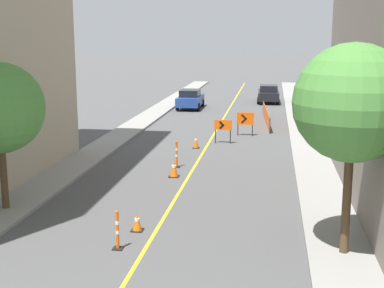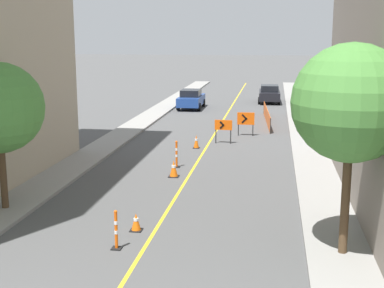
{
  "view_description": "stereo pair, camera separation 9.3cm",
  "coord_description": "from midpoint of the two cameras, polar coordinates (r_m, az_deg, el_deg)",
  "views": [
    {
      "loc": [
        3.5,
        -6.62,
        6.1
      ],
      "look_at": [
        -0.18,
        17.75,
        1.0
      ],
      "focal_mm": 50.0,
      "sensor_mm": 36.0,
      "label": 1
    },
    {
      "loc": [
        3.6,
        -6.6,
        6.1
      ],
      "look_at": [
        -0.18,
        17.75,
        1.0
      ],
      "focal_mm": 50.0,
      "sensor_mm": 36.0,
      "label": 2
    }
  ],
  "objects": [
    {
      "name": "sidewalk_right",
      "position": [
        37.7,
        11.47,
        2.25
      ],
      "size": [
        1.82,
        61.1,
        0.13
      ],
      "color": "gray",
      "rests_on": "ground_plane"
    },
    {
      "name": "delineator_post_rear",
      "position": [
        24.78,
        -1.76,
        -1.26
      ],
      "size": [
        0.31,
        0.31,
        1.26
      ],
      "color": "black",
      "rests_on": "ground_plane"
    },
    {
      "name": "arrow_barricade_secondary",
      "position": [
        32.53,
        5.62,
        2.61
      ],
      "size": [
        1.04,
        0.11,
        1.43
      ],
      "rotation": [
        0.0,
        0.0,
        0.04
      ],
      "color": "#EF560C",
      "rests_on": "ground_plane"
    },
    {
      "name": "sidewalk_left",
      "position": [
        38.72,
        -5.06,
        2.68
      ],
      "size": [
        1.82,
        61.1,
        0.13
      ],
      "color": "gray",
      "rests_on": "ground_plane"
    },
    {
      "name": "delineator_post_front",
      "position": [
        15.69,
        -8.12,
        -9.32
      ],
      "size": [
        0.29,
        0.29,
        1.17
      ],
      "color": "black",
      "rests_on": "ground_plane"
    },
    {
      "name": "street_tree_right_near",
      "position": [
        14.69,
        16.59,
        4.18
      ],
      "size": [
        3.17,
        3.17,
        5.77
      ],
      "color": "#4C3823",
      "rests_on": "sidewalk_right"
    },
    {
      "name": "safety_mesh_fence",
      "position": [
        37.62,
        7.84,
        3.01
      ],
      "size": [
        0.64,
        8.54,
        0.98
      ],
      "rotation": [
        0.0,
        0.0,
        1.64
      ],
      "color": "#EF560C",
      "rests_on": "ground_plane"
    },
    {
      "name": "traffic_cone_second",
      "position": [
        17.08,
        -6.04,
        -8.28
      ],
      "size": [
        0.38,
        0.38,
        0.58
      ],
      "color": "black",
      "rests_on": "ground_plane"
    },
    {
      "name": "traffic_cone_fourth",
      "position": [
        28.95,
        0.34,
        0.27
      ],
      "size": [
        0.35,
        0.35,
        0.75
      ],
      "color": "black",
      "rests_on": "ground_plane"
    },
    {
      "name": "parked_car_curb_mid",
      "position": [
        48.73,
        8.1,
        5.33
      ],
      "size": [
        1.95,
        4.35,
        1.59
      ],
      "rotation": [
        0.0,
        0.0,
        0.03
      ],
      "color": "black",
      "rests_on": "ground_plane"
    },
    {
      "name": "parked_car_curb_near",
      "position": [
        44.31,
        -0.25,
        4.83
      ],
      "size": [
        1.93,
        4.31,
        1.59
      ],
      "rotation": [
        0.0,
        0.0,
        -0.0
      ],
      "color": "navy",
      "rests_on": "ground_plane"
    },
    {
      "name": "traffic_cone_third",
      "position": [
        23.18,
        -2.05,
        -2.64
      ],
      "size": [
        0.45,
        0.45,
        0.73
      ],
      "color": "black",
      "rests_on": "ground_plane"
    },
    {
      "name": "arrow_barricade_primary",
      "position": [
        30.14,
        3.24,
        1.89
      ],
      "size": [
        0.99,
        0.13,
        1.34
      ],
      "rotation": [
        0.0,
        0.0,
        -0.07
      ],
      "color": "#EF560C",
      "rests_on": "ground_plane"
    },
    {
      "name": "lane_stripe",
      "position": [
        37.82,
        3.09,
        2.4
      ],
      "size": [
        0.12,
        61.1,
        0.01
      ],
      "color": "gold",
      "rests_on": "ground_plane"
    }
  ]
}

